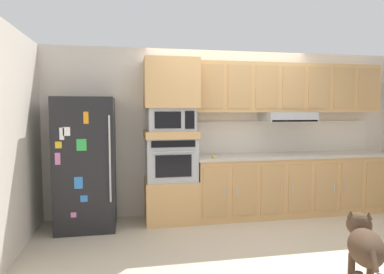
{
  "coord_description": "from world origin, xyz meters",
  "views": [
    {
      "loc": [
        -1.55,
        -4.02,
        1.59
      ],
      "look_at": [
        -0.72,
        0.29,
        1.24
      ],
      "focal_mm": 31.72,
      "sensor_mm": 36.0,
      "label": 1
    }
  ],
  "objects_px": {
    "microwave": "(171,119)",
    "screwdriver": "(214,157)",
    "dog": "(364,244)",
    "refrigerator": "(86,163)",
    "built_in_oven": "(171,159)"
  },
  "relations": [
    {
      "from": "refrigerator",
      "to": "built_in_oven",
      "type": "height_order",
      "value": "refrigerator"
    },
    {
      "from": "microwave",
      "to": "screwdriver",
      "type": "height_order",
      "value": "microwave"
    },
    {
      "from": "refrigerator",
      "to": "dog",
      "type": "height_order",
      "value": "refrigerator"
    },
    {
      "from": "microwave",
      "to": "dog",
      "type": "bearing_deg",
      "value": -56.57
    },
    {
      "from": "built_in_oven",
      "to": "dog",
      "type": "xyz_separation_m",
      "value": [
        1.45,
        -2.19,
        -0.49
      ]
    },
    {
      "from": "microwave",
      "to": "screwdriver",
      "type": "xyz_separation_m",
      "value": [
        0.6,
        -0.14,
        -0.53
      ]
    },
    {
      "from": "dog",
      "to": "refrigerator",
      "type": "bearing_deg",
      "value": 79.15
    },
    {
      "from": "refrigerator",
      "to": "microwave",
      "type": "xyz_separation_m",
      "value": [
        1.16,
        0.07,
        0.58
      ]
    },
    {
      "from": "built_in_oven",
      "to": "dog",
      "type": "height_order",
      "value": "built_in_oven"
    },
    {
      "from": "built_in_oven",
      "to": "dog",
      "type": "relative_size",
      "value": 0.78
    },
    {
      "from": "built_in_oven",
      "to": "dog",
      "type": "bearing_deg",
      "value": -56.57
    },
    {
      "from": "microwave",
      "to": "dog",
      "type": "xyz_separation_m",
      "value": [
        1.45,
        -2.19,
        -1.05
      ]
    },
    {
      "from": "refrigerator",
      "to": "screwdriver",
      "type": "relative_size",
      "value": 13.51
    },
    {
      "from": "dog",
      "to": "built_in_oven",
      "type": "bearing_deg",
      "value": 61.79
    },
    {
      "from": "refrigerator",
      "to": "dog",
      "type": "xyz_separation_m",
      "value": [
        2.6,
        -2.12,
        -0.47
      ]
    }
  ]
}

